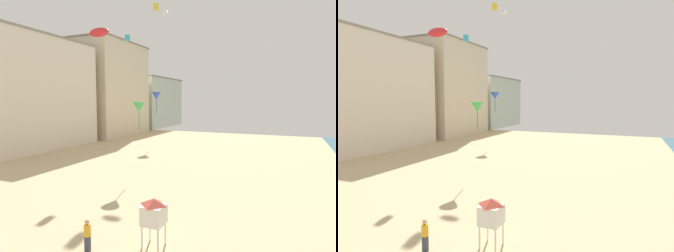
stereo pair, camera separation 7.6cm
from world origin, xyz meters
TOP-DOWN VIEW (x-y plane):
  - boardwalk_hotel_near at (-26.05, 26.95)m, footprint 14.30×21.53m
  - boardwalk_hotel_mid at (-26.05, 47.67)m, footprint 16.23×17.65m
  - boardwalk_hotel_far at (-26.05, 69.40)m, footprint 15.26×21.42m
  - kite_flyer at (3.97, 6.64)m, footprint 0.34×0.34m
  - lifeguard_stand at (6.80, 8.38)m, footprint 1.10×1.10m
  - kite_yellow_box at (-5.71, 34.69)m, footprint 0.60×0.60m
  - kite_red_parafoil at (-6.35, 21.73)m, footprint 2.52×0.70m
  - kite_white_parafoil at (-5.62, 37.77)m, footprint 1.41×0.39m
  - kite_cyan_box at (-6.99, 28.65)m, footprint 0.50×0.50m
  - kite_blue_delta at (-8.04, 39.57)m, footprint 1.56×1.56m
  - kite_green_delta at (-1.32, 21.45)m, footprint 1.29×1.29m

SIDE VIEW (x-z plane):
  - kite_flyer at x=3.97m, z-range 0.10..1.74m
  - lifeguard_stand at x=6.80m, z-range 0.56..3.11m
  - kite_green_delta at x=-1.32m, z-range 5.36..8.30m
  - boardwalk_hotel_far at x=-26.05m, z-range 0.01..13.86m
  - kite_blue_delta at x=-8.04m, z-range 6.52..10.06m
  - boardwalk_hotel_near at x=-26.05m, z-range 0.01..17.17m
  - boardwalk_hotel_mid at x=-26.05m, z-range 0.01..19.84m
  - kite_red_parafoil at x=-6.35m, z-range 14.41..15.40m
  - kite_cyan_box at x=-6.99m, z-range 15.34..16.13m
  - kite_white_parafoil at x=-5.62m, z-range 21.04..21.59m
  - kite_yellow_box at x=-5.71m, z-range 20.87..21.80m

